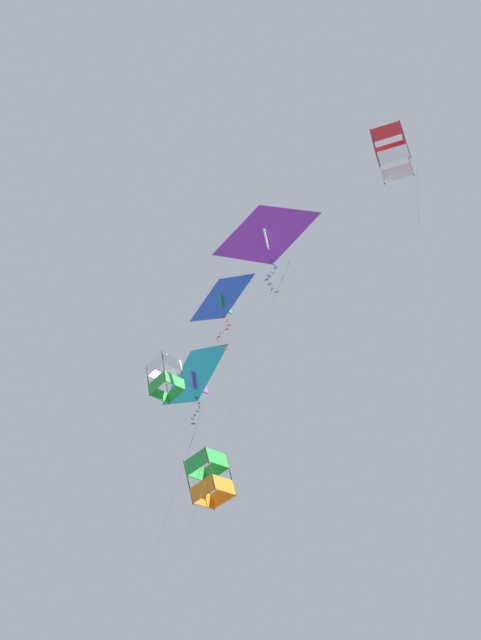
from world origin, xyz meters
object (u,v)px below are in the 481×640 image
(kite_delta_upper_right, at_px, (223,300))
(kite_box_near_left, at_px, (210,479))
(kite_delta_near_right, at_px, (196,377))
(kite_box_far_centre, at_px, (392,152))
(kite_box_mid_left, at_px, (166,378))
(kite_delta_highest, at_px, (267,236))

(kite_delta_upper_right, relative_size, kite_box_near_left, 0.63)
(kite_delta_near_right, relative_size, kite_box_far_centre, 1.48)
(kite_delta_near_right, height_order, kite_box_far_centre, kite_box_far_centre)
(kite_box_far_centre, bearing_deg, kite_box_mid_left, 160.87)
(kite_delta_upper_right, bearing_deg, kite_delta_highest, -18.96)
(kite_delta_near_right, height_order, kite_delta_upper_right, kite_delta_upper_right)
(kite_delta_near_right, distance_m, kite_delta_highest, 7.74)
(kite_delta_near_right, relative_size, kite_delta_highest, 1.70)
(kite_box_far_centre, xyz_separation_m, kite_box_near_left, (-6.46, 10.16, -7.86))
(kite_delta_highest, relative_size, kite_box_mid_left, 0.64)
(kite_delta_highest, relative_size, kite_box_near_left, 0.88)
(kite_box_far_centre, bearing_deg, kite_delta_upper_right, 155.13)
(kite_box_far_centre, height_order, kite_box_mid_left, kite_box_far_centre)
(kite_box_mid_left, xyz_separation_m, kite_box_near_left, (1.86, 2.91, -2.35))
(kite_box_far_centre, height_order, kite_delta_upper_right, kite_box_far_centre)
(kite_box_far_centre, relative_size, kite_delta_highest, 1.15)
(kite_delta_near_right, distance_m, kite_box_mid_left, 5.36)
(kite_delta_near_right, height_order, kite_delta_highest, kite_delta_highest)
(kite_box_far_centre, bearing_deg, kite_delta_near_right, 146.26)
(kite_delta_near_right, xyz_separation_m, kite_box_far_centre, (7.25, -10.63, 1.48))
(kite_box_mid_left, bearing_deg, kite_delta_highest, 4.28)
(kite_box_far_centre, relative_size, kite_box_mid_left, 0.74)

